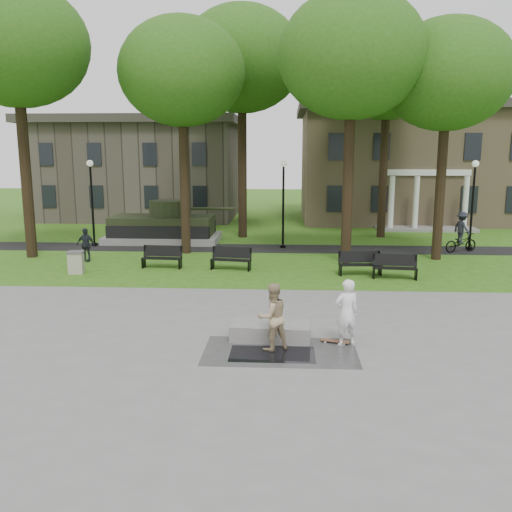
{
  "coord_description": "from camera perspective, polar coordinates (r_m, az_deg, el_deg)",
  "views": [
    {
      "loc": [
        0.67,
        -16.9,
        5.15
      ],
      "look_at": [
        -0.42,
        2.55,
        1.4
      ],
      "focal_mm": 38.0,
      "sensor_mm": 36.0,
      "label": 1
    }
  ],
  "objects": [
    {
      "name": "pedestrian_walker",
      "position": [
        27.03,
        -17.5,
        1.13
      ],
      "size": [
        1.0,
        0.55,
        1.61
      ],
      "primitive_type": "imported",
      "rotation": [
        0.0,
        0.0,
        -0.18
      ],
      "color": "#20242B",
      "rests_on": "ground"
    },
    {
      "name": "park_bench_0",
      "position": [
        24.78,
        -9.85,
        -0.03
      ],
      "size": [
        1.83,
        0.65,
        1.0
      ],
      "rotation": [
        0.0,
        0.0,
        -0.07
      ],
      "color": "black",
      "rests_on": "ground"
    },
    {
      "name": "tree_5",
      "position": [
        34.21,
        13.69,
        18.18
      ],
      "size": [
        6.4,
        6.4,
        12.44
      ],
      "color": "black",
      "rests_on": "ground"
    },
    {
      "name": "tree_3",
      "position": [
        27.62,
        19.51,
        17.46
      ],
      "size": [
        6.0,
        6.0,
        11.19
      ],
      "color": "black",
      "rests_on": "ground"
    },
    {
      "name": "building_right",
      "position": [
        43.91,
        15.7,
        9.44
      ],
      "size": [
        17.0,
        12.0,
        8.6
      ],
      "color": "#9E8460",
      "rests_on": "ground"
    },
    {
      "name": "cyclist",
      "position": [
        30.16,
        20.8,
        2.01
      ],
      "size": [
        2.02,
        1.38,
        2.12
      ],
      "rotation": [
        0.0,
        0.0,
        1.98
      ],
      "color": "black",
      "rests_on": "ground"
    },
    {
      "name": "park_bench_1",
      "position": [
        24.07,
        -2.65,
        -0.2
      ],
      "size": [
        1.85,
        0.81,
        1.0
      ],
      "rotation": [
        0.0,
        0.0,
        -0.16
      ],
      "color": "black",
      "rests_on": "ground"
    },
    {
      "name": "ground",
      "position": [
        17.68,
        0.91,
        -6.04
      ],
      "size": [
        120.0,
        120.0,
        0.0
      ],
      "primitive_type": "plane",
      "color": "#2E5714",
      "rests_on": "ground"
    },
    {
      "name": "skateboarder",
      "position": [
        14.72,
        9.52,
        -5.89
      ],
      "size": [
        0.77,
        0.62,
        1.83
      ],
      "primitive_type": "imported",
      "rotation": [
        0.0,
        0.0,
        3.45
      ],
      "color": "white",
      "rests_on": "plaza"
    },
    {
      "name": "friend_watching",
      "position": [
        14.25,
        1.72,
        -6.39
      ],
      "size": [
        1.09,
        1.01,
        1.79
      ],
      "primitive_type": "imported",
      "rotation": [
        0.0,
        0.0,
        3.63
      ],
      "color": "tan",
      "rests_on": "plaza"
    },
    {
      "name": "lamp_left",
      "position": [
        31.18,
        -16.91,
        6.09
      ],
      "size": [
        0.36,
        0.36,
        4.73
      ],
      "color": "black",
      "rests_on": "ground"
    },
    {
      "name": "plaza",
      "position": [
        12.98,
        0.0,
        -12.43
      ],
      "size": [
        22.0,
        16.0,
        0.02
      ],
      "primitive_type": "cube",
      "color": "gray",
      "rests_on": "ground"
    },
    {
      "name": "footpath",
      "position": [
        29.36,
        1.86,
        0.79
      ],
      "size": [
        44.0,
        2.6,
        0.01
      ],
      "primitive_type": "cube",
      "color": "black",
      "rests_on": "ground"
    },
    {
      "name": "puddle",
      "position": [
        14.19,
        1.73,
        -10.3
      ],
      "size": [
        2.2,
        1.2,
        0.0
      ],
      "primitive_type": "cube",
      "color": "black",
      "rests_on": "plaza"
    },
    {
      "name": "skateboard",
      "position": [
        15.11,
        8.32,
        -8.92
      ],
      "size": [
        0.8,
        0.41,
        0.07
      ],
      "primitive_type": "cube",
      "rotation": [
        0.0,
        0.0,
        -0.28
      ],
      "color": "brown",
      "rests_on": "plaza"
    },
    {
      "name": "park_bench_3",
      "position": [
        23.07,
        14.38,
        -1.02
      ],
      "size": [
        1.83,
        0.68,
        1.0
      ],
      "rotation": [
        0.0,
        0.0,
        -0.09
      ],
      "color": "black",
      "rests_on": "ground"
    },
    {
      "name": "tree_2",
      "position": [
        25.9,
        10.06,
        19.99
      ],
      "size": [
        6.6,
        6.6,
        12.16
      ],
      "color": "black",
      "rests_on": "ground"
    },
    {
      "name": "lamp_mid",
      "position": [
        29.3,
        2.89,
        6.26
      ],
      "size": [
        0.36,
        0.36,
        4.73
      ],
      "color": "black",
      "rests_on": "ground"
    },
    {
      "name": "tree_1",
      "position": [
        28.14,
        -7.81,
        18.56
      ],
      "size": [
        6.2,
        6.2,
        11.63
      ],
      "color": "black",
      "rests_on": "ground"
    },
    {
      "name": "tree_0",
      "position": [
        29.24,
        -23.98,
        19.6
      ],
      "size": [
        6.8,
        6.8,
        12.97
      ],
      "color": "black",
      "rests_on": "ground"
    },
    {
      "name": "park_bench_2",
      "position": [
        23.45,
        10.88,
        -0.69
      ],
      "size": [
        1.83,
        0.69,
        1.0
      ],
      "rotation": [
        0.0,
        0.0,
        0.09
      ],
      "color": "black",
      "rests_on": "ground"
    },
    {
      "name": "concrete_block",
      "position": [
        15.22,
        1.57,
        -7.9
      ],
      "size": [
        2.26,
        1.13,
        0.45
      ],
      "primitive_type": "cube",
      "rotation": [
        0.0,
        0.0,
        -0.06
      ],
      "color": "gray",
      "rests_on": "plaza"
    },
    {
      "name": "building_left",
      "position": [
        44.97,
        -11.97,
        8.68
      ],
      "size": [
        15.0,
        10.0,
        7.2
      ],
      "primitive_type": "cube",
      "color": "#4C443D",
      "rests_on": "ground"
    },
    {
      "name": "lamp_right",
      "position": [
        30.9,
        21.87,
        5.74
      ],
      "size": [
        0.36,
        0.36,
        4.73
      ],
      "color": "black",
      "rests_on": "ground"
    },
    {
      "name": "trash_bin",
      "position": [
        24.56,
        -18.42,
        -0.62
      ],
      "size": [
        0.77,
        0.77,
        0.96
      ],
      "rotation": [
        0.0,
        0.0,
        0.18
      ],
      "color": "#B1AA91",
      "rests_on": "ground"
    },
    {
      "name": "tank_monument",
      "position": [
        32.0,
        -9.7,
        3.02
      ],
      "size": [
        7.45,
        3.4,
        2.4
      ],
      "color": "gray",
      "rests_on": "ground"
    },
    {
      "name": "tree_4",
      "position": [
        33.42,
        -1.5,
        19.91
      ],
      "size": [
        7.2,
        7.2,
        13.5
      ],
      "color": "black",
      "rests_on": "ground"
    }
  ]
}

